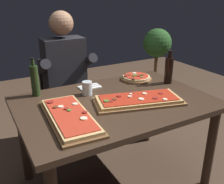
{
  "coord_description": "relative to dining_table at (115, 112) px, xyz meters",
  "views": [
    {
      "loc": [
        -0.86,
        -1.49,
        1.49
      ],
      "look_at": [
        0.0,
        0.05,
        0.79
      ],
      "focal_mm": 41.02,
      "sensor_mm": 36.0,
      "label": 1
    }
  ],
  "objects": [
    {
      "name": "seated_diner",
      "position": [
        -0.11,
        0.74,
        0.1
      ],
      "size": [
        0.53,
        0.41,
        1.33
      ],
      "color": "#23232D",
      "rests_on": "ground_plane"
    },
    {
      "name": "potted_plant_corner",
      "position": [
        1.3,
        1.16,
        -0.07
      ],
      "size": [
        0.38,
        0.38,
        1.04
      ],
      "color": "#846042",
      "rests_on": "ground_plane"
    },
    {
      "name": "diner_chair",
      "position": [
        -0.11,
        0.86,
        -0.16
      ],
      "size": [
        0.44,
        0.44,
        0.87
      ],
      "color": "black",
      "rests_on": "ground_plane"
    },
    {
      "name": "dining_table",
      "position": [
        0.0,
        0.0,
        0.0
      ],
      "size": [
        1.4,
        0.96,
        0.74
      ],
      "color": "#3D2B1E",
      "rests_on": "ground_plane"
    },
    {
      "name": "pizza_round_far",
      "position": [
        0.4,
        0.32,
        0.12
      ],
      "size": [
        0.27,
        0.27,
        0.05
      ],
      "color": "brown",
      "rests_on": "dining_table"
    },
    {
      "name": "oil_bottle_amber",
      "position": [
        -0.48,
        0.38,
        0.22
      ],
      "size": [
        0.06,
        0.06,
        0.3
      ],
      "color": "#233819",
      "rests_on": "dining_table"
    },
    {
      "name": "pizza_rectangular_left",
      "position": [
        -0.4,
        -0.12,
        0.12
      ],
      "size": [
        0.3,
        0.64,
        0.05
      ],
      "color": "brown",
      "rests_on": "dining_table"
    },
    {
      "name": "ground_plane",
      "position": [
        0.0,
        0.0,
        -0.64
      ],
      "size": [
        6.4,
        6.4,
        0.0
      ],
      "primitive_type": "plane",
      "color": "#4C3828"
    },
    {
      "name": "tumbler_near_camera",
      "position": [
        -0.13,
        0.21,
        0.15
      ],
      "size": [
        0.08,
        0.08,
        0.11
      ],
      "color": "silver",
      "rests_on": "dining_table"
    },
    {
      "name": "wine_bottle_dark",
      "position": [
        0.59,
        0.11,
        0.22
      ],
      "size": [
        0.07,
        0.07,
        0.29
      ],
      "color": "black",
      "rests_on": "dining_table"
    },
    {
      "name": "napkin_cutlery_set",
      "position": [
        -0.05,
        0.34,
        0.1
      ],
      "size": [
        0.18,
        0.11,
        0.01
      ],
      "color": "white",
      "rests_on": "dining_table"
    },
    {
      "name": "pizza_rectangular_front",
      "position": [
        0.13,
        -0.11,
        0.12
      ],
      "size": [
        0.68,
        0.43,
        0.05
      ],
      "color": "olive",
      "rests_on": "dining_table"
    }
  ]
}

